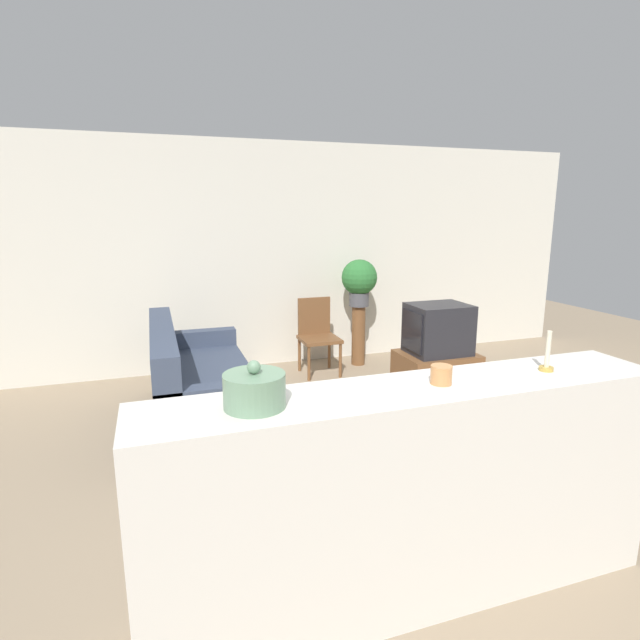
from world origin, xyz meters
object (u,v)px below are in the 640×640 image
Objects in this scene: television at (438,329)px; wooden_chair at (317,332)px; decorative_bowl at (254,390)px; potted_plant at (359,280)px; couch at (199,389)px.

wooden_chair is at bearing 124.62° from television.
wooden_chair is 3.85m from decorative_bowl.
potted_plant reaches higher than television.
wooden_chair is at bearing 35.12° from couch.
couch is 2.37m from television.
couch is at bearing -150.33° from potted_plant.
television is (2.32, -0.20, 0.42)m from couch.
television is 1.43m from potted_plant.
decorative_bowl is (0.03, -2.48, 0.85)m from couch.
decorative_bowl is at bearing -135.12° from television.
wooden_chair is (-0.85, 1.23, -0.25)m from television.
decorative_bowl is (-2.29, -2.28, 0.43)m from television.
potted_plant is at bearing 61.00° from decorative_bowl.
decorative_bowl is (-2.02, -3.65, 0.10)m from potted_plant.
decorative_bowl is at bearing -112.26° from wooden_chair.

